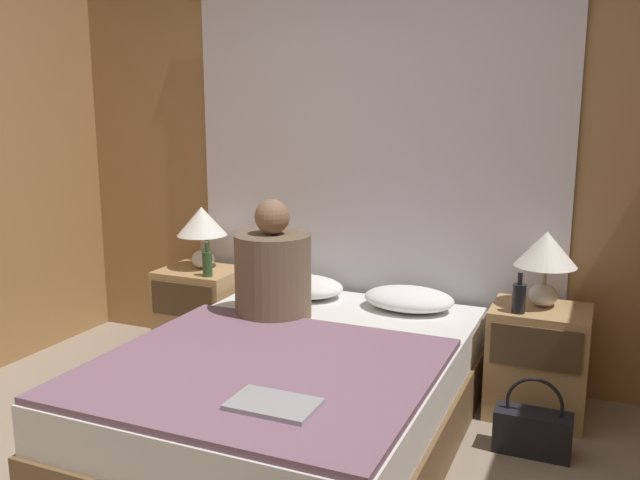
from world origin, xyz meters
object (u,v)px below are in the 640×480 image
Objects in this scene: lamp_right at (546,255)px; pillow_left at (302,286)px; pillow_right at (409,299)px; beer_bottle_on_left_stand at (207,263)px; person_left_in_bed at (273,271)px; laptop_on_bed at (273,404)px; handbag_on_floor at (533,430)px; nightstand_left at (201,313)px; bed at (295,396)px; beer_bottle_on_right_stand at (519,297)px; nightstand_right at (538,362)px; lamp_left at (202,226)px.

lamp_right is 1.37m from pillow_left.
beer_bottle_on_left_stand is at bearing -173.49° from pillow_right.
lamp_right is at bearing 1.22° from pillow_left.
laptop_on_bed is (0.52, -1.01, -0.21)m from person_left_in_bed.
pillow_right is (-0.69, -0.03, -0.30)m from lamp_right.
pillow_right is at bearing 149.15° from handbag_on_floor.
person_left_in_bed is at bearing -28.77° from nightstand_left.
pillow_left is at bearing 162.45° from handbag_on_floor.
person_left_in_bed is (0.02, -0.41, 0.19)m from pillow_left.
nightstand_left is 1.56× the size of handbag_on_floor.
laptop_on_bed is (1.10, -1.29, -0.14)m from beer_bottle_on_left_stand.
laptop_on_bed is (1.24, -1.41, 0.23)m from nightstand_left.
nightstand_left is at bearing -179.36° from pillow_right.
nightstand_left is 0.92m from person_left_in_bed.
bed is at bearing -141.58° from lamp_right.
beer_bottle_on_left_stand reaches higher than bed.
beer_bottle_on_left_stand is at bearing 143.86° from bed.
pillow_right reaches higher than laptop_on_bed.
nightstand_left is at bearing 138.71° from beer_bottle_on_left_stand.
beer_bottle_on_right_stand is (0.59, -0.14, 0.11)m from pillow_right.
handbag_on_floor is at bearing -30.85° from pillow_right.
pillow_right is 0.94m from handbag_on_floor.
pillow_right is at bearing 6.51° from beer_bottle_on_left_stand.
beer_bottle_on_left_stand reaches higher than nightstand_left.
bed reaches higher than handbag_on_floor.
bed is at bearing -67.49° from pillow_left.
nightstand_right is 2.79× the size of beer_bottle_on_right_stand.
bed is 5.15× the size of lamp_left.
nightstand_right is 1.63m from laptop_on_bed.
pillow_left is 0.45m from person_left_in_bed.
person_left_in_bed is 1.16m from laptop_on_bed.
beer_bottle_on_right_stand is (1.79, 0.00, -0.00)m from beer_bottle_on_left_stand.
nightstand_right is at bearing -1.22° from lamp_left.
lamp_left reaches higher than laptop_on_bed.
person_left_in_bed reaches higher than bed.
person_left_in_bed is 1.47m from handbag_on_floor.
lamp_left is 0.85m from person_left_in_bed.
nightstand_left is at bearing 151.23° from person_left_in_bed.
pillow_right is at bearing 67.49° from bed.
beer_bottle_on_left_stand is (-1.89, -0.16, -0.19)m from lamp_right.
pillow_right is (1.33, -0.03, -0.30)m from lamp_left.
lamp_right is 0.62× the size of person_left_in_bed.
pillow_right is at bearing 0.00° from pillow_left.
nightstand_right reaches higher than bed.
bed is at bearing -161.79° from handbag_on_floor.
bed is 4.00× the size of pillow_left.
pillow_left is 0.58m from beer_bottle_on_left_stand.
nightstand_right is at bearing 94.26° from handbag_on_floor.
bed is at bearing -38.42° from lamp_left.
beer_bottle_on_left_stand is 1.70m from laptop_on_bed.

